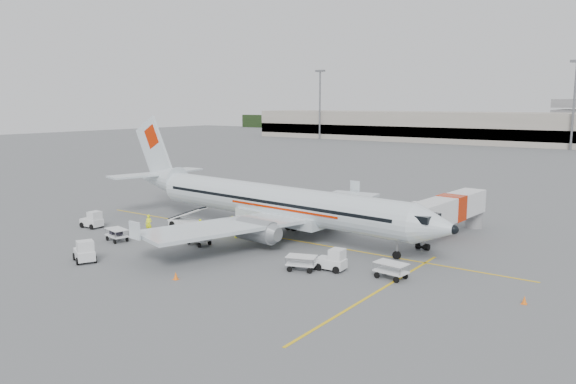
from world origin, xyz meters
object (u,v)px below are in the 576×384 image
Objects in this scene: tug_aft at (92,219)px; tug_fore at (331,259)px; jet_bridge at (451,217)px; tug_mid at (84,250)px; belt_loader at (188,214)px; aircraft at (276,179)px.

tug_fore is at bearing 0.59° from tug_aft.
jet_bridge is 30.54m from tug_mid.
tug_aft is at bearing -147.38° from jet_bridge.
belt_loader is (-21.45, -10.77, -0.50)m from jet_bridge.
belt_loader reaches higher than tug_mid.
jet_bridge is at bearing 25.76° from tug_aft.
jet_bridge reaches higher than belt_loader.
jet_bridge reaches higher than tug_aft.
jet_bridge is 33.32m from tug_aft.
tug_fore is 25.80m from tug_aft.
tug_mid is at bearing -126.14° from jet_bridge.
tug_fore is at bearing -99.61° from jet_bridge.
aircraft is at bearing 92.43° from tug_mid.
belt_loader is 2.48× the size of tug_aft.
belt_loader reaches higher than tug_aft.
belt_loader is 9.37m from tug_aft.
aircraft is at bearing 19.11° from belt_loader.
tug_mid is 12.08m from tug_aft.
jet_bridge is 7.01× the size of tug_fore.
jet_bridge is 6.94× the size of tug_aft.
tug_aft is at bearing 179.34° from tug_fore.
aircraft is at bearing 23.74° from tug_aft.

